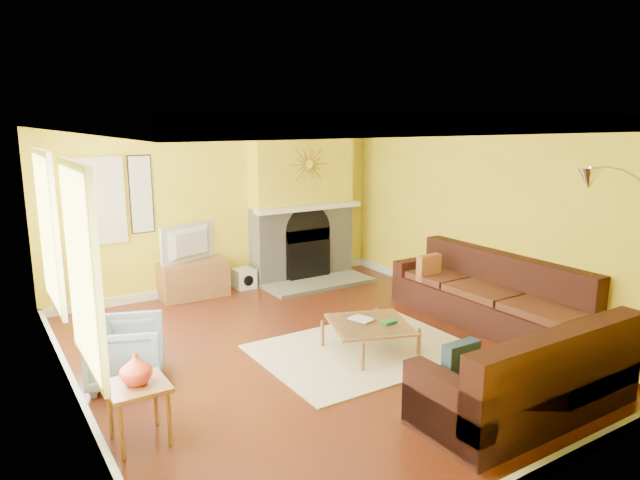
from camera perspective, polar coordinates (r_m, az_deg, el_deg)
floor at (r=6.90m, az=0.48°, el=-10.85°), size 5.50×6.00×0.02m
ceiling at (r=6.36m, az=0.52°, el=12.35°), size 5.50×6.00×0.02m
wall_back at (r=9.13m, az=-9.83°, el=3.52°), size 5.50×0.02×2.70m
wall_front at (r=4.37m, az=22.61°, el=-6.57°), size 5.50×0.02×2.70m
wall_left at (r=5.54m, az=-24.24°, el=-2.88°), size 0.02×6.00×2.70m
wall_right at (r=8.30m, az=16.73°, el=2.34°), size 0.02×6.00×2.70m
baseboard at (r=6.88m, az=0.48°, el=-10.32°), size 5.50×6.00×0.12m
crown_molding at (r=6.36m, az=0.52°, el=11.72°), size 5.50×6.00×0.12m
window_left_near at (r=6.78m, az=-25.66°, el=0.86°), size 0.06×1.22×1.72m
window_left_far at (r=4.94m, az=-22.89°, el=-2.71°), size 0.06×1.22×1.72m
window_back at (r=8.52m, az=-21.63°, el=3.60°), size 0.82×0.06×1.22m
wall_art at (r=8.66m, az=-17.45°, el=4.36°), size 0.34×0.04×1.14m
fireplace at (r=9.54m, az=-1.83°, el=4.06°), size 1.80×0.40×2.70m
mantel at (r=9.35m, az=-1.08°, el=3.28°), size 1.92×0.22×0.08m
hearth at (r=9.36m, az=-0.06°, el=-4.37°), size 1.80×0.70×0.06m
sunburst at (r=9.28m, az=-1.13°, el=7.56°), size 0.70×0.04×0.70m
rug at (r=6.85m, az=4.37°, el=-10.90°), size 2.40×1.80×0.02m
sectional_sofa at (r=6.84m, az=13.00°, el=-7.27°), size 3.10×3.70×0.90m
coffee_table at (r=6.78m, az=4.99°, el=-9.63°), size 1.14×1.14×0.35m
media_console at (r=8.91m, az=-12.50°, el=-3.87°), size 1.01×0.45×0.56m
tv at (r=8.77m, az=-12.67°, el=-0.34°), size 0.97×0.45×0.57m
subwoofer at (r=9.27m, az=-7.59°, el=-3.82°), size 0.31×0.31×0.31m
armchair at (r=6.28m, az=-18.79°, el=-10.53°), size 0.94×0.93×0.67m
side_table at (r=5.20m, az=-17.64°, el=-16.18°), size 0.48×0.48×0.53m
vase at (r=5.03m, az=-17.93°, el=-12.12°), size 0.34×0.34×0.28m
book at (r=6.71m, az=3.64°, el=-8.14°), size 0.27×0.32×0.03m
arc_lamp at (r=6.05m, az=28.15°, el=-4.18°), size 1.43×0.36×2.27m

